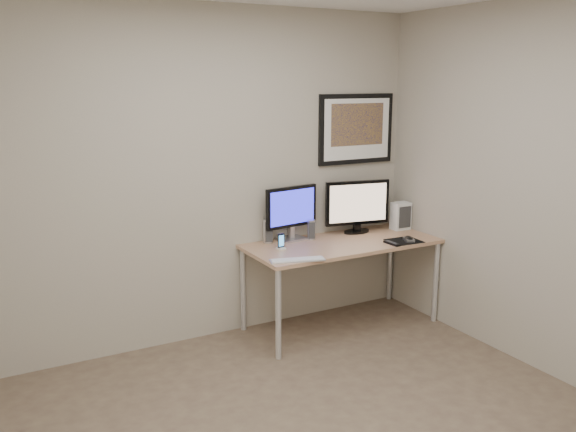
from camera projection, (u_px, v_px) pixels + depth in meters
name	position (u px, v px, depth m)	size (l,w,h in m)	color
room	(289.00, 148.00, 3.58)	(3.60, 3.60, 3.60)	white
desk	(342.00, 250.00, 5.03)	(1.60, 0.70, 0.73)	#976C49
framed_art	(356.00, 129.00, 5.27)	(0.75, 0.04, 0.60)	black
monitor_large	(291.00, 211.00, 5.03)	(0.50, 0.19, 0.45)	#B7B7BC
monitor_tv	(357.00, 205.00, 5.27)	(0.58, 0.18, 0.46)	black
speaker_left	(268.00, 231.00, 4.98)	(0.08, 0.08, 0.20)	#B7B7BC
speaker_right	(311.00, 230.00, 5.09)	(0.07, 0.07, 0.17)	#B7B7BC
phone_dock	(281.00, 241.00, 4.79)	(0.06, 0.06, 0.13)	black
keyboard	(297.00, 260.00, 4.50)	(0.41, 0.11, 0.01)	silver
mousepad	(404.00, 241.00, 5.05)	(0.26, 0.23, 0.00)	black
mouse	(409.00, 238.00, 5.04)	(0.06, 0.11, 0.04)	black
remote	(392.00, 243.00, 4.94)	(0.04, 0.16, 0.02)	black
fan_unit	(401.00, 216.00, 5.43)	(0.16, 0.12, 0.24)	silver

